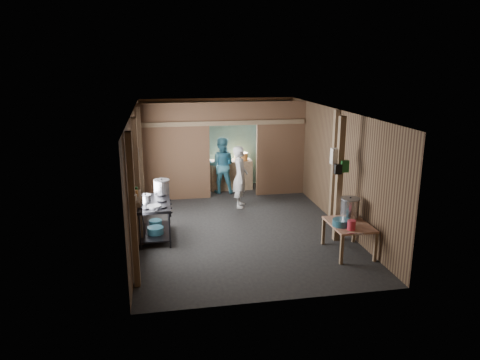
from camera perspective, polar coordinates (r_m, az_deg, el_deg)
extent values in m
cube|color=black|center=(10.41, -0.20, -5.58)|extent=(4.50, 7.00, 0.00)
cube|color=#4B4440|center=(9.81, -0.21, 8.80)|extent=(4.50, 7.00, 0.00)
cube|color=brown|center=(13.42, -2.83, 4.82)|extent=(4.50, 0.00, 2.60)
cube|color=brown|center=(6.76, 5.03, -5.44)|extent=(4.50, 0.00, 2.60)
cube|color=brown|center=(9.90, -13.14, 0.81)|extent=(0.00, 7.00, 2.60)
cube|color=brown|center=(10.65, 11.81, 1.87)|extent=(0.00, 7.00, 2.60)
cube|color=brown|center=(12.04, -8.29, 3.52)|extent=(1.85, 0.10, 2.60)
cube|color=brown|center=(12.47, 5.17, 4.01)|extent=(1.35, 0.10, 2.60)
cube|color=brown|center=(12.04, -0.88, 8.49)|extent=(1.30, 0.10, 0.60)
cube|color=#699E99|center=(13.37, -2.80, 4.57)|extent=(4.40, 0.06, 2.50)
cube|color=#977B57|center=(13.11, -1.17, 0.69)|extent=(1.20, 0.50, 0.85)
cylinder|color=silver|center=(13.26, -1.73, 7.34)|extent=(0.20, 0.03, 0.20)
cube|color=#977B57|center=(7.40, -13.45, -3.98)|extent=(0.10, 0.12, 2.60)
cube|color=#977B57|center=(9.12, -12.91, -0.37)|extent=(0.10, 0.12, 2.60)
cube|color=#977B57|center=(11.06, -12.51, 2.32)|extent=(0.10, 0.12, 2.60)
cube|color=#977B57|center=(10.44, 11.86, 1.61)|extent=(0.10, 0.12, 2.60)
cube|color=#977B57|center=(9.33, 12.48, 0.00)|extent=(0.12, 0.12, 2.60)
cube|color=#977B57|center=(11.98, -2.02, 7.25)|extent=(4.40, 0.12, 0.12)
cylinder|color=gray|center=(10.21, -12.93, 3.27)|extent=(0.03, 0.34, 0.34)
cylinder|color=black|center=(10.62, -12.82, 3.16)|extent=(0.03, 0.30, 0.30)
cube|color=#977B57|center=(7.84, -13.10, -2.11)|extent=(0.14, 0.80, 0.03)
cylinder|color=silver|center=(7.59, -13.20, -2.18)|extent=(0.07, 0.07, 0.10)
cylinder|color=#E19045|center=(7.82, -13.13, -1.65)|extent=(0.08, 0.08, 0.10)
cylinder|color=#175621|center=(8.04, -13.06, -1.21)|extent=(0.06, 0.06, 0.10)
cube|color=silver|center=(9.28, 12.17, 2.98)|extent=(0.22, 0.15, 0.32)
cube|color=#175621|center=(9.23, 13.13, 1.73)|extent=(0.16, 0.12, 0.24)
cube|color=black|center=(9.17, 12.35, 1.36)|extent=(0.14, 0.10, 0.20)
cylinder|color=#2A5D71|center=(9.57, -10.70, -6.31)|extent=(0.34, 0.34, 0.14)
cylinder|color=#2A5D71|center=(10.05, -10.70, -5.34)|extent=(0.28, 0.28, 0.11)
cylinder|color=#2A5D71|center=(8.78, 12.76, -5.30)|extent=(0.43, 0.43, 0.13)
cylinder|color=#C72C3D|center=(8.61, 13.99, -5.59)|extent=(0.17, 0.17, 0.18)
cube|color=silver|center=(8.46, 14.49, -6.63)|extent=(0.30, 0.12, 0.01)
cylinder|color=#E19045|center=(13.04, 0.12, 3.02)|extent=(0.39, 0.39, 0.22)
imported|color=silver|center=(11.40, 0.02, 0.41)|extent=(0.49, 0.64, 1.58)
imported|color=teal|center=(12.67, -2.38, 1.89)|extent=(0.88, 0.75, 1.59)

